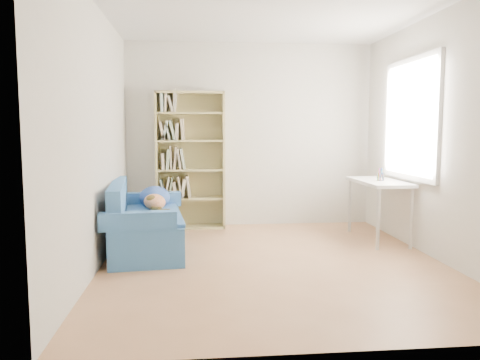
# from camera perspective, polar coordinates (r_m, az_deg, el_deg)

# --- Properties ---
(ground) EXTENTS (4.00, 4.00, 0.00)m
(ground) POSITION_cam_1_polar(r_m,az_deg,el_deg) (4.95, 4.00, -9.98)
(ground) COLOR #9D6C47
(ground) RESTS_ON ground
(room_shell) EXTENTS (3.54, 4.04, 2.62)m
(room_shell) POSITION_cam_1_polar(r_m,az_deg,el_deg) (4.81, 5.25, 9.24)
(room_shell) COLOR silver
(room_shell) RESTS_ON ground
(sofa) EXTENTS (0.92, 1.66, 0.79)m
(sofa) POSITION_cam_1_polar(r_m,az_deg,el_deg) (5.48, -11.64, -5.17)
(sofa) COLOR #27558D
(sofa) RESTS_ON ground
(bookshelf) EXTENTS (0.95, 0.29, 1.90)m
(bookshelf) POSITION_cam_1_polar(r_m,az_deg,el_deg) (6.54, -6.05, 1.70)
(bookshelf) COLOR tan
(bookshelf) RESTS_ON ground
(desk) EXTENTS (0.49, 1.08, 0.75)m
(desk) POSITION_cam_1_polar(r_m,az_deg,el_deg) (6.06, 16.58, -0.85)
(desk) COLOR white
(desk) RESTS_ON ground
(pen_cup) EXTENTS (0.09, 0.09, 0.16)m
(pen_cup) POSITION_cam_1_polar(r_m,az_deg,el_deg) (6.02, 16.74, 0.51)
(pen_cup) COLOR white
(pen_cup) RESTS_ON desk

